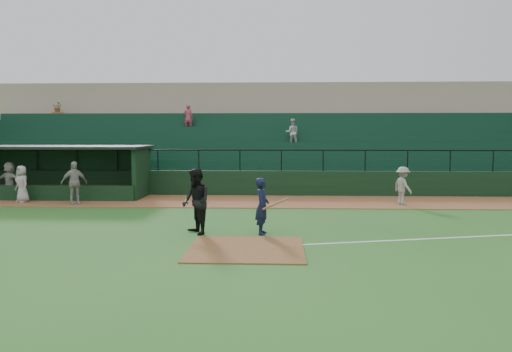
{
  "coord_description": "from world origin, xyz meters",
  "views": [
    {
      "loc": [
        0.81,
        -13.79,
        3.05
      ],
      "look_at": [
        0.0,
        5.0,
        1.4
      ],
      "focal_mm": 35.04,
      "sensor_mm": 36.0,
      "label": 1
    }
  ],
  "objects": [
    {
      "name": "ground",
      "position": [
        0.0,
        0.0,
        0.0
      ],
      "size": [
        90.0,
        90.0,
        0.0
      ],
      "primitive_type": "plane",
      "color": "#25591C",
      "rests_on": "ground"
    },
    {
      "name": "warning_track",
      "position": [
        0.0,
        8.0,
        0.01
      ],
      "size": [
        40.0,
        4.0,
        0.03
      ],
      "primitive_type": "cube",
      "color": "brown",
      "rests_on": "ground"
    },
    {
      "name": "home_plate_dirt",
      "position": [
        0.0,
        -1.0,
        0.01
      ],
      "size": [
        3.0,
        3.0,
        0.03
      ],
      "primitive_type": "cube",
      "color": "brown",
      "rests_on": "ground"
    },
    {
      "name": "stadium_structure",
      "position": [
        -0.0,
        16.46,
        2.3
      ],
      "size": [
        38.0,
        13.08,
        6.4
      ],
      "color": "black",
      "rests_on": "ground"
    },
    {
      "name": "dugout",
      "position": [
        -9.75,
        9.56,
        1.33
      ],
      "size": [
        8.9,
        3.2,
        2.42
      ],
      "color": "black",
      "rests_on": "ground"
    },
    {
      "name": "batter_at_plate",
      "position": [
        0.36,
        0.97,
        0.85
      ],
      "size": [
        1.01,
        0.69,
        1.7
      ],
      "color": "black",
      "rests_on": "ground"
    },
    {
      "name": "umpire",
      "position": [
        -1.62,
        0.88,
        0.99
      ],
      "size": [
        1.15,
        1.21,
        1.98
      ],
      "primitive_type": "imported",
      "rotation": [
        0.0,
        0.0,
        -1.01
      ],
      "color": "black",
      "rests_on": "ground"
    },
    {
      "name": "runner",
      "position": [
        6.06,
        7.18,
        0.82
      ],
      "size": [
        0.94,
        1.17,
        1.59
      ],
      "primitive_type": "imported",
      "rotation": [
        0.0,
        0.0,
        1.96
      ],
      "color": "gray",
      "rests_on": "warning_track"
    },
    {
      "name": "dugout_player_a",
      "position": [
        -7.74,
        6.73,
        0.93
      ],
      "size": [
        1.12,
        0.96,
        1.8
      ],
      "primitive_type": "imported",
      "rotation": [
        0.0,
        0.0,
        0.6
      ],
      "color": "#A5A09B",
      "rests_on": "warning_track"
    },
    {
      "name": "dugout_player_b",
      "position": [
        -10.22,
        7.17,
        0.83
      ],
      "size": [
        0.93,
        0.86,
        1.6
      ],
      "primitive_type": "imported",
      "rotation": [
        0.0,
        0.0,
        -0.6
      ],
      "color": "#ABA4A0",
      "rests_on": "warning_track"
    },
    {
      "name": "dugout_player_c",
      "position": [
        -11.29,
        8.18,
        0.88
      ],
      "size": [
        1.65,
        1.05,
        1.7
      ],
      "primitive_type": "imported",
      "rotation": [
        0.0,
        0.0,
        2.76
      ],
      "color": "#ADA7A2",
      "rests_on": "warning_track"
    }
  ]
}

